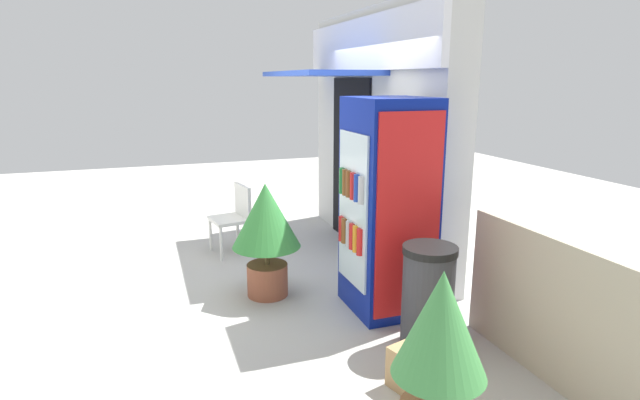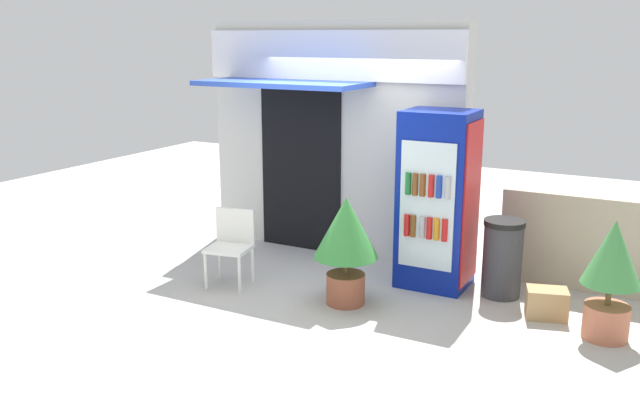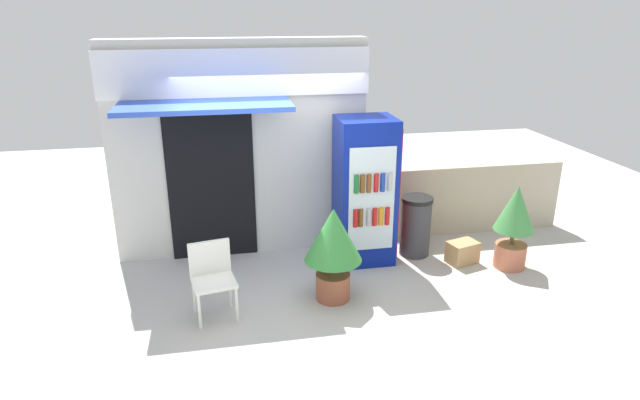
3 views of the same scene
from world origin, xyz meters
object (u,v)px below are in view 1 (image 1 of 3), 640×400
(potted_plant_near_shop, at_px, (266,226))
(cardboard_box, at_px, (419,372))
(drink_cooler, at_px, (387,207))
(plastic_chair, at_px, (235,214))
(potted_plant_curbside, at_px, (439,352))
(trash_bin, at_px, (428,296))

(potted_plant_near_shop, bearing_deg, cardboard_box, 17.42)
(drink_cooler, distance_m, plastic_chair, 2.36)
(plastic_chair, xyz_separation_m, potted_plant_near_shop, (1.40, 0.07, 0.23))
(potted_plant_curbside, distance_m, trash_bin, 1.31)
(cardboard_box, bearing_deg, drink_cooler, 163.75)
(potted_plant_curbside, bearing_deg, potted_plant_near_shop, -171.54)
(drink_cooler, bearing_deg, trash_bin, 0.36)
(potted_plant_near_shop, height_order, trash_bin, potted_plant_near_shop)
(potted_plant_near_shop, bearing_deg, trash_bin, 35.45)
(potted_plant_curbside, distance_m, cardboard_box, 0.81)
(drink_cooler, xyz_separation_m, cardboard_box, (1.30, -0.38, -0.84))
(trash_bin, distance_m, cardboard_box, 0.73)
(drink_cooler, bearing_deg, potted_plant_near_shop, -123.22)
(potted_plant_near_shop, relative_size, potted_plant_curbside, 1.01)
(drink_cooler, relative_size, plastic_chair, 2.32)
(trash_bin, height_order, cardboard_box, trash_bin)
(drink_cooler, xyz_separation_m, potted_plant_curbside, (1.87, -0.61, -0.32))
(drink_cooler, xyz_separation_m, trash_bin, (0.75, 0.00, -0.56))
(plastic_chair, distance_m, potted_plant_near_shop, 1.42)
(plastic_chair, xyz_separation_m, potted_plant_curbside, (3.92, 0.44, 0.17))
(drink_cooler, height_order, cardboard_box, drink_cooler)
(trash_bin, bearing_deg, potted_plant_curbside, -28.86)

